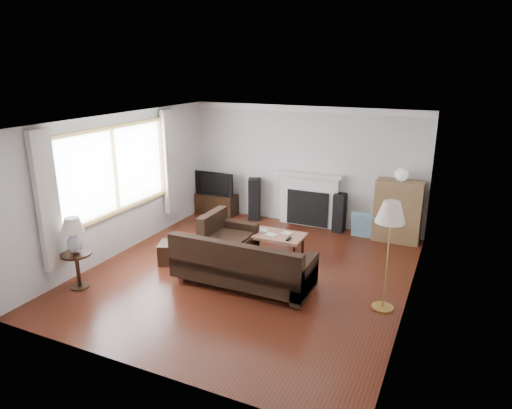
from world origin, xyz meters
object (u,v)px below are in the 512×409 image
at_px(tv_stand, 217,204).
at_px(bookshelf, 398,211).
at_px(side_table, 78,270).
at_px(floor_lamp, 387,257).
at_px(sectional_sofa, 243,262).
at_px(coffee_table, 273,245).

xyz_separation_m(tv_stand, bookshelf, (3.99, 0.01, 0.37)).
bearing_deg(side_table, floor_lamp, 16.71).
xyz_separation_m(sectional_sofa, side_table, (-2.26, -1.13, -0.09)).
bearing_deg(coffee_table, tv_stand, 140.73).
xyz_separation_m(coffee_table, floor_lamp, (2.12, -1.05, 0.58)).
xyz_separation_m(bookshelf, side_table, (-4.13, -4.06, -0.31)).
relative_size(tv_stand, sectional_sofa, 0.39).
relative_size(sectional_sofa, floor_lamp, 1.49).
relative_size(sectional_sofa, side_table, 4.10).
relative_size(tv_stand, coffee_table, 0.83).
distance_m(tv_stand, side_table, 4.05).
bearing_deg(floor_lamp, coffee_table, 153.75).
bearing_deg(side_table, bookshelf, 44.51).
bearing_deg(sectional_sofa, coffee_table, 90.49).
xyz_separation_m(coffee_table, side_table, (-2.25, -2.36, 0.07)).
bearing_deg(coffee_table, bookshelf, 41.67).
height_order(tv_stand, coffee_table, tv_stand).
height_order(tv_stand, floor_lamp, floor_lamp).
xyz_separation_m(tv_stand, floor_lamp, (4.23, -2.74, 0.56)).
bearing_deg(sectional_sofa, floor_lamp, 4.87).
bearing_deg(floor_lamp, tv_stand, 147.06).
relative_size(sectional_sofa, coffee_table, 2.13).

